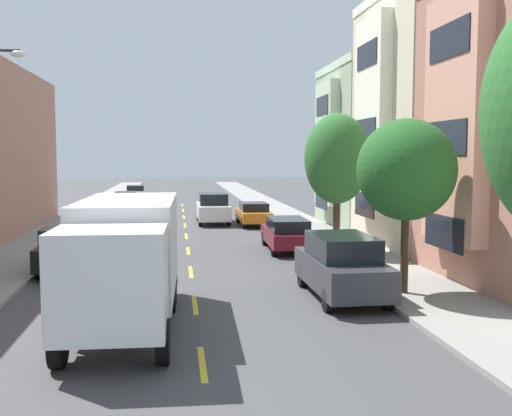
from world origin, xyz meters
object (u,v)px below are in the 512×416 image
at_px(parked_sedan_orange, 253,213).
at_px(parked_hatchback_silver, 125,201).
at_px(street_tree_third, 337,159).
at_px(delivery_box_truck, 126,255).
at_px(street_tree_second, 406,170).
at_px(parked_suv_charcoal, 342,266).
at_px(moving_white_sedan, 213,208).
at_px(parked_pickup_black, 73,249).
at_px(parked_sedan_champagne, 136,193).
at_px(parked_wagon_burgundy, 287,233).

distance_m(parked_sedan_orange, parked_hatchback_silver, 13.75).
xyz_separation_m(street_tree_third, delivery_box_truck, (-8.19, -9.96, -2.35)).
bearing_deg(parked_sedan_orange, parked_hatchback_silver, 128.89).
bearing_deg(parked_hatchback_silver, street_tree_second, -70.14).
bearing_deg(parked_suv_charcoal, street_tree_third, 76.12).
xyz_separation_m(street_tree_third, moving_white_sedan, (-4.60, 12.81, -3.20)).
height_order(delivery_box_truck, parked_sedan_orange, delivery_box_truck).
height_order(parked_pickup_black, parked_hatchback_silver, parked_pickup_black).
bearing_deg(parked_sedan_champagne, parked_sedan_orange, -68.52).
height_order(street_tree_second, moving_white_sedan, street_tree_second).
bearing_deg(parked_pickup_black, parked_suv_charcoal, -32.08).
height_order(parked_suv_charcoal, parked_pickup_black, parked_suv_charcoal).
distance_m(street_tree_third, parked_wagon_burgundy, 4.14).
height_order(street_tree_third, parked_suv_charcoal, street_tree_third).
relative_size(delivery_box_truck, parked_sedan_champagne, 1.65).
relative_size(parked_sedan_champagne, parked_sedan_orange, 1.01).
distance_m(parked_sedan_champagne, moving_white_sedan, 21.23).
bearing_deg(street_tree_third, parked_pickup_black, -168.88).
height_order(parked_hatchback_silver, moving_white_sedan, moving_white_sedan).
height_order(parked_wagon_burgundy, moving_white_sedan, moving_white_sedan).
xyz_separation_m(parked_suv_charcoal, parked_pickup_black, (-8.91, 5.58, -0.16)).
relative_size(street_tree_second, parked_pickup_black, 1.00).
bearing_deg(parked_wagon_burgundy, parked_sedan_orange, 91.52).
height_order(street_tree_second, street_tree_third, street_tree_third).
bearing_deg(street_tree_second, parked_sedan_orange, 96.48).
bearing_deg(moving_white_sedan, street_tree_second, -77.49).
distance_m(street_tree_second, street_tree_third, 7.93).
height_order(parked_wagon_burgundy, parked_sedan_orange, parked_wagon_burgundy).
bearing_deg(parked_hatchback_silver, parked_suv_charcoal, -73.31).
height_order(delivery_box_truck, parked_pickup_black, delivery_box_truck).
relative_size(street_tree_third, delivery_box_truck, 0.80).
distance_m(street_tree_second, parked_sedan_orange, 19.65).
distance_m(street_tree_second, delivery_box_truck, 8.69).
xyz_separation_m(parked_suv_charcoal, parked_sedan_champagne, (-8.86, 40.84, -0.24)).
distance_m(street_tree_third, moving_white_sedan, 13.98).
relative_size(street_tree_second, parked_sedan_orange, 1.18).
relative_size(street_tree_third, moving_white_sedan, 1.25).
relative_size(street_tree_second, parked_hatchback_silver, 1.33).
distance_m(street_tree_second, moving_white_sedan, 21.44).
bearing_deg(parked_suv_charcoal, delivery_box_truck, -160.28).
bearing_deg(parked_suv_charcoal, moving_white_sedan, 97.48).
height_order(parked_wagon_burgundy, parked_sedan_champagne, parked_wagon_burgundy).
bearing_deg(street_tree_third, street_tree_second, -90.00).
bearing_deg(parked_wagon_burgundy, parked_suv_charcoal, -89.86).
bearing_deg(parked_hatchback_silver, parked_pickup_black, -89.98).
xyz_separation_m(parked_suv_charcoal, parked_sedan_orange, (-0.28, 19.05, -0.24)).
bearing_deg(parked_sedan_champagne, street_tree_second, -75.31).
relative_size(parked_sedan_champagne, parked_hatchback_silver, 1.14).
distance_m(delivery_box_truck, parked_sedan_champagne, 43.18).
height_order(street_tree_third, parked_sedan_champagne, street_tree_third).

